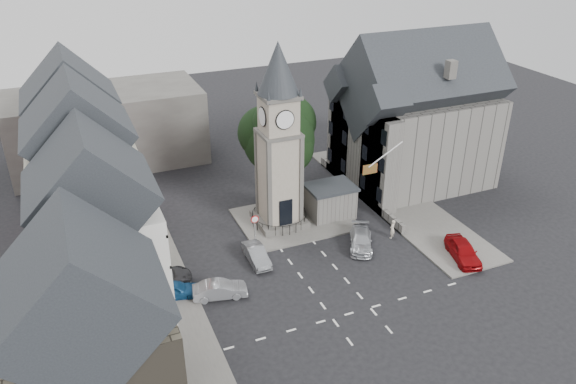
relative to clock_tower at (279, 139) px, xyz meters
name	(u,v)px	position (x,y,z in m)	size (l,w,h in m)	color
ground	(318,271)	(0.00, -7.99, -8.12)	(120.00, 120.00, 0.00)	black
pavement_west	(143,265)	(-12.50, -1.99, -8.05)	(6.00, 30.00, 0.14)	#595651
pavement_east	(393,198)	(12.00, 0.01, -8.05)	(6.00, 26.00, 0.14)	#595651
central_island	(295,219)	(1.50, 0.01, -8.04)	(10.00, 8.00, 0.16)	#595651
road_markings	(351,313)	(0.00, -13.49, -8.12)	(20.00, 8.00, 0.01)	silver
clock_tower	(279,139)	(0.00, 0.00, 0.00)	(4.86, 4.86, 16.25)	#4C4944
stone_shelter	(330,201)	(4.80, -0.49, -6.57)	(4.30, 3.30, 3.08)	#625E5A
town_tree	(279,129)	(2.00, 5.01, -1.15)	(7.20, 7.20, 10.80)	black
warning_sign_post	(255,224)	(-3.20, -2.56, -6.09)	(0.70, 0.19, 2.85)	black
terrace_pink	(79,150)	(-15.50, 8.01, -1.54)	(8.10, 7.60, 12.80)	pink
terrace_cream	(87,188)	(-15.50, 0.01, -1.54)	(8.10, 7.60, 12.80)	beige
terrace_tudor	(100,246)	(-15.50, -7.99, -1.93)	(8.10, 7.60, 12.00)	silver
building_sw_stone	(92,356)	(-17.00, -16.99, -2.77)	(8.60, 7.60, 10.40)	#443D33
backdrop_west	(108,127)	(-12.00, 20.01, -4.12)	(20.00, 10.00, 8.00)	#4C4944
east_building	(414,123)	(15.59, 3.01, -1.86)	(14.40, 11.40, 12.60)	#625E5A
east_boundary_wall	(358,191)	(9.20, 2.01, -7.67)	(0.40, 16.00, 0.90)	#625E5A
flagpole	(386,154)	(8.00, -3.99, -1.12)	(3.68, 0.10, 2.74)	white
car_west_blue	(174,290)	(-11.04, -6.84, -7.49)	(1.50, 3.73, 1.27)	navy
car_west_silver	(220,290)	(-7.96, -8.14, -7.47)	(1.38, 3.95, 1.30)	#97999E
car_west_grey	(163,278)	(-11.50, -5.05, -7.51)	(2.02, 4.37, 1.21)	#2C2B2E
car_island_silver	(256,255)	(-3.96, -4.89, -7.48)	(1.35, 3.88, 1.28)	gray
car_island_east	(361,240)	(4.83, -6.19, -7.48)	(1.80, 4.43, 1.29)	#ACAFB4
car_east_red	(463,251)	(11.50, -10.99, -7.36)	(1.80, 4.48, 1.53)	maroon
pedestrian	(392,229)	(8.00, -5.99, -7.26)	(0.63, 0.41, 1.72)	beige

